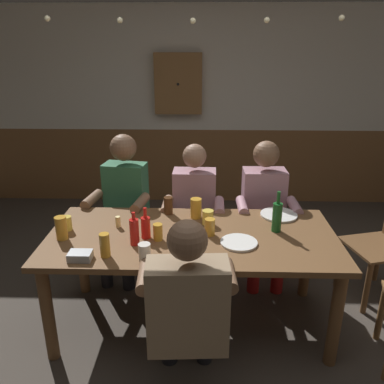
{
  "coord_description": "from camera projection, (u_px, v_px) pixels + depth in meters",
  "views": [
    {
      "loc": [
        0.07,
        -2.27,
        1.98
      ],
      "look_at": [
        0.0,
        0.2,
        1.04
      ],
      "focal_mm": 37.21,
      "sensor_mm": 36.0,
      "label": 1
    }
  ],
  "objects": [
    {
      "name": "ground_plane",
      "position": [
        191.0,
        338.0,
        2.82
      ],
      "size": [
        7.82,
        7.82,
        0.0
      ],
      "primitive_type": "plane",
      "color": "#423A33"
    },
    {
      "name": "back_wall_upper",
      "position": [
        198.0,
        69.0,
        4.75
      ],
      "size": [
        6.52,
        0.12,
        1.44
      ],
      "primitive_type": "cube",
      "color": "beige"
    },
    {
      "name": "back_wall_wainscot",
      "position": [
        198.0,
        165.0,
        5.17
      ],
      "size": [
        6.52,
        0.12,
        0.94
      ],
      "primitive_type": "cube",
      "color": "brown",
      "rests_on": "ground_plane"
    },
    {
      "name": "dining_table",
      "position": [
        192.0,
        246.0,
        2.77
      ],
      "size": [
        1.99,
        0.92,
        0.73
      ],
      "color": "brown",
      "rests_on": "ground_plane"
    },
    {
      "name": "person_0",
      "position": [
        124.0,
        201.0,
        3.41
      ],
      "size": [
        0.53,
        0.54,
        1.26
      ],
      "rotation": [
        0.0,
        0.0,
        2.98
      ],
      "color": "#33724C",
      "rests_on": "ground_plane"
    },
    {
      "name": "person_1",
      "position": [
        194.0,
        207.0,
        3.4
      ],
      "size": [
        0.51,
        0.51,
        1.18
      ],
      "rotation": [
        0.0,
        0.0,
        3.12
      ],
      "color": "#B78493",
      "rests_on": "ground_plane"
    },
    {
      "name": "person_2",
      "position": [
        264.0,
        206.0,
        3.38
      ],
      "size": [
        0.5,
        0.51,
        1.21
      ],
      "rotation": [
        0.0,
        0.0,
        3.16
      ],
      "color": "#B78493",
      "rests_on": "ground_plane"
    },
    {
      "name": "person_3",
      "position": [
        187.0,
        305.0,
        2.13
      ],
      "size": [
        0.57,
        0.54,
        1.19
      ],
      "rotation": [
        0.0,
        0.0,
        0.06
      ],
      "color": "#997F60",
      "rests_on": "ground_plane"
    },
    {
      "name": "table_candle",
      "position": [
        118.0,
        222.0,
        2.84
      ],
      "size": [
        0.04,
        0.04,
        0.08
      ],
      "primitive_type": "cylinder",
      "color": "#F9E08C",
      "rests_on": "dining_table"
    },
    {
      "name": "condiment_caddy",
      "position": [
        80.0,
        256.0,
        2.42
      ],
      "size": [
        0.14,
        0.1,
        0.05
      ],
      "primitive_type": "cube",
      "color": "#B2B7BC",
      "rests_on": "dining_table"
    },
    {
      "name": "plate_0",
      "position": [
        279.0,
        215.0,
        3.03
      ],
      "size": [
        0.28,
        0.28,
        0.01
      ],
      "primitive_type": "cylinder",
      "color": "white",
      "rests_on": "dining_table"
    },
    {
      "name": "plate_1",
      "position": [
        239.0,
        243.0,
        2.61
      ],
      "size": [
        0.24,
        0.24,
        0.01
      ],
      "primitive_type": "cylinder",
      "color": "white",
      "rests_on": "dining_table"
    },
    {
      "name": "bottle_0",
      "position": [
        277.0,
        216.0,
        2.75
      ],
      "size": [
        0.07,
        0.07,
        0.29
      ],
      "color": "#195923",
      "rests_on": "dining_table"
    },
    {
      "name": "bottle_1",
      "position": [
        146.0,
        227.0,
        2.67
      ],
      "size": [
        0.06,
        0.06,
        0.22
      ],
      "color": "red",
      "rests_on": "dining_table"
    },
    {
      "name": "bottle_2",
      "position": [
        134.0,
        231.0,
        2.57
      ],
      "size": [
        0.06,
        0.06,
        0.23
      ],
      "color": "red",
      "rests_on": "dining_table"
    },
    {
      "name": "pint_glass_0",
      "position": [
        105.0,
        245.0,
        2.43
      ],
      "size": [
        0.06,
        0.06,
        0.15
      ],
      "primitive_type": "cylinder",
      "color": "gold",
      "rests_on": "dining_table"
    },
    {
      "name": "pint_glass_1",
      "position": [
        67.0,
        223.0,
        2.79
      ],
      "size": [
        0.07,
        0.07,
        0.1
      ],
      "primitive_type": "cylinder",
      "color": "#E5C64C",
      "rests_on": "dining_table"
    },
    {
      "name": "pint_glass_2",
      "position": [
        208.0,
        217.0,
        2.88
      ],
      "size": [
        0.08,
        0.08,
        0.1
      ],
      "primitive_type": "cylinder",
      "color": "#E5C64C",
      "rests_on": "dining_table"
    },
    {
      "name": "pint_glass_3",
      "position": [
        196.0,
        208.0,
        2.98
      ],
      "size": [
        0.08,
        0.08,
        0.15
      ],
      "primitive_type": "cylinder",
      "color": "gold",
      "rests_on": "dining_table"
    },
    {
      "name": "pint_glass_4",
      "position": [
        61.0,
        228.0,
        2.65
      ],
      "size": [
        0.08,
        0.08,
        0.16
      ],
      "primitive_type": "cylinder",
      "color": "gold",
      "rests_on": "dining_table"
    },
    {
      "name": "pint_glass_5",
      "position": [
        168.0,
        206.0,
        3.04
      ],
      "size": [
        0.07,
        0.07,
        0.14
      ],
      "primitive_type": "cylinder",
      "color": "#4C2D19",
      "rests_on": "dining_table"
    },
    {
      "name": "pint_glass_6",
      "position": [
        210.0,
        227.0,
        2.71
      ],
      "size": [
        0.07,
        0.07,
        0.12
      ],
      "primitive_type": "cylinder",
      "color": "gold",
      "rests_on": "dining_table"
    },
    {
      "name": "pint_glass_7",
      "position": [
        158.0,
        232.0,
        2.65
      ],
      "size": [
        0.06,
        0.06,
        0.11
      ],
      "primitive_type": "cylinder",
      "color": "gold",
      "rests_on": "dining_table"
    },
    {
      "name": "pint_glass_8",
      "position": [
        145.0,
        252.0,
        2.4
      ],
      "size": [
        0.08,
        0.08,
        0.11
      ],
      "primitive_type": "cylinder",
      "color": "white",
      "rests_on": "dining_table"
    },
    {
      "name": "wall_dart_cabinet",
      "position": [
        178.0,
        84.0,
        4.69
      ],
      "size": [
        0.56,
        0.15,
        0.7
      ],
      "color": "brown"
    },
    {
      "name": "string_lights",
      "position": [
        193.0,
        14.0,
        2.45
      ],
      "size": [
        4.6,
        0.04,
        0.13
      ],
      "color": "#F9EAB2"
    }
  ]
}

